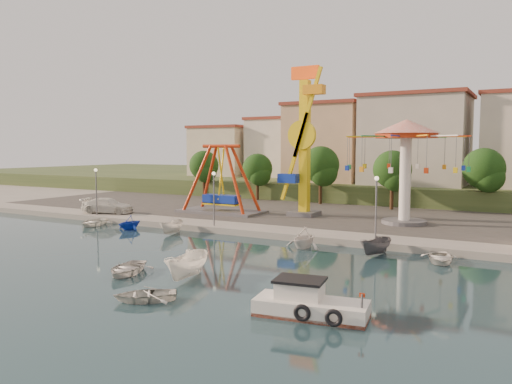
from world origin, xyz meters
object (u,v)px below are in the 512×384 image
Objects in this scene: cabin_motorboat at (309,306)px; van at (108,206)px; rowboat_a at (127,268)px; pirate_ship_ride at (221,180)px; kamikaze_tower at (305,144)px; skiff at (187,266)px; wave_swinger at (406,148)px.

van is at bearing 140.65° from cabin_motorboat.
cabin_motorboat reaches higher than rowboat_a.
kamikaze_tower reaches higher than pirate_ship_ride.
cabin_motorboat is 1.30× the size of skiff.
kamikaze_tower is 2.73× the size of van.
pirate_ship_ride reaches higher than cabin_motorboat.
van reaches higher than cabin_motorboat.
rowboat_a is at bearing -149.89° from van.
rowboat_a is 0.63× the size of van.
rowboat_a is 0.86× the size of skiff.
van reaches higher than rowboat_a.
cabin_motorboat is (1.82, -28.47, -7.68)m from wave_swinger.
kamikaze_tower reaches higher than rowboat_a.
cabin_motorboat is at bearing -138.53° from van.
skiff is at bearing -82.27° from kamikaze_tower.
van is (-21.08, -8.82, -7.11)m from kamikaze_tower.
pirate_ship_ride is 1.75× the size of cabin_motorboat.
pirate_ship_ride is at bearing -175.69° from wave_swinger.
kamikaze_tower is at bearing 89.27° from skiff.
rowboat_a is 27.47m from van.
van is (-32.10, -8.40, -6.72)m from wave_swinger.
skiff is at bearing -5.39° from rowboat_a.
rowboat_a is (-13.50, 1.71, -0.12)m from cabin_motorboat.
rowboat_a is at bearing -91.40° from kamikaze_tower.
cabin_motorboat is at bearing -24.35° from rowboat_a.
pirate_ship_ride is at bearing 121.28° from cabin_motorboat.
pirate_ship_ride is 2.62× the size of rowboat_a.
wave_swinger reaches higher than skiff.
skiff is (3.57, -26.30, -7.74)m from kamikaze_tower.
skiff is at bearing -61.28° from pirate_ship_ride.
pirate_ship_ride is 10.80m from kamikaze_tower.
pirate_ship_ride is 13.55m from van.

